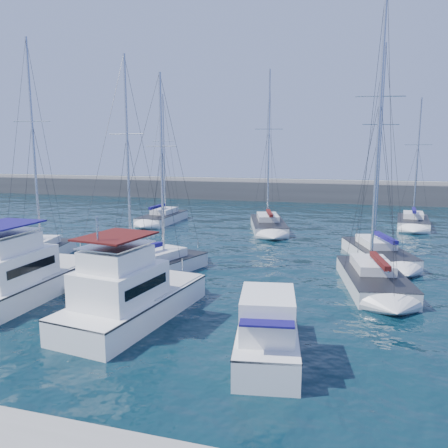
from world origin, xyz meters
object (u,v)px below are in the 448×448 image
(motor_yacht_stbd_inner, at_px, (130,298))
(motor_yacht_stbd_outer, at_px, (267,335))
(sailboat_mid_b, at_px, (125,262))
(sailboat_mid_d, at_px, (373,278))
(sailboat_mid_e, at_px, (377,253))
(sailboat_back_a, at_px, (163,218))
(sailboat_back_c, at_px, (413,222))
(sailboat_mid_c, at_px, (157,266))
(motor_yacht_port_inner, at_px, (20,278))
(sailboat_mid_a, at_px, (36,253))
(sailboat_back_b, at_px, (268,225))

(motor_yacht_stbd_inner, xyz_separation_m, motor_yacht_stbd_outer, (6.94, -1.96, -0.19))
(motor_yacht_stbd_inner, xyz_separation_m, sailboat_mid_b, (-4.71, 8.04, -0.62))
(sailboat_mid_d, distance_m, sailboat_mid_e, 7.07)
(sailboat_back_a, bearing_deg, sailboat_back_c, 9.91)
(sailboat_mid_c, distance_m, sailboat_mid_d, 13.51)
(motor_yacht_port_inner, bearing_deg, sailboat_mid_c, 51.38)
(motor_yacht_stbd_inner, relative_size, sailboat_mid_b, 0.61)
(motor_yacht_stbd_outer, bearing_deg, motor_yacht_stbd_inner, 154.65)
(motor_yacht_stbd_outer, height_order, sailboat_mid_d, sailboat_mid_d)
(sailboat_mid_a, height_order, sailboat_mid_c, sailboat_mid_a)
(motor_yacht_stbd_outer, bearing_deg, motor_yacht_port_inner, 157.84)
(sailboat_mid_e, relative_size, sailboat_back_c, 1.15)
(sailboat_mid_e, bearing_deg, motor_yacht_stbd_inner, -144.31)
(motor_yacht_stbd_outer, distance_m, sailboat_mid_d, 11.49)
(sailboat_mid_e, distance_m, sailboat_back_a, 25.12)
(sailboat_mid_d, bearing_deg, sailboat_mid_e, 75.05)
(motor_yacht_port_inner, bearing_deg, motor_yacht_stbd_inner, -9.81)
(motor_yacht_stbd_inner, distance_m, sailboat_back_b, 25.86)
(sailboat_mid_b, relative_size, sailboat_back_b, 0.89)
(sailboat_back_b, bearing_deg, sailboat_mid_b, -125.67)
(sailboat_mid_a, bearing_deg, motor_yacht_stbd_inner, -47.35)
(motor_yacht_port_inner, height_order, sailboat_mid_b, sailboat_mid_b)
(motor_yacht_port_inner, relative_size, motor_yacht_stbd_outer, 1.56)
(sailboat_mid_d, bearing_deg, sailboat_mid_a, 170.32)
(sailboat_back_a, xyz_separation_m, sailboat_back_c, (26.77, 4.45, -0.00))
(sailboat_mid_a, bearing_deg, motor_yacht_stbd_outer, -41.12)
(sailboat_mid_b, xyz_separation_m, sailboat_back_b, (6.58, 17.74, 0.01))
(sailboat_mid_a, xyz_separation_m, sailboat_mid_b, (7.51, -0.51, -0.04))
(sailboat_mid_a, distance_m, sailboat_mid_b, 7.53)
(sailboat_mid_d, relative_size, sailboat_back_b, 1.09)
(sailboat_mid_b, bearing_deg, motor_yacht_stbd_outer, -36.28)
(sailboat_mid_a, height_order, sailboat_mid_b, sailboat_mid_a)
(sailboat_back_a, relative_size, sailboat_back_b, 0.89)
(sailboat_back_a, bearing_deg, motor_yacht_stbd_outer, -58.71)
(motor_yacht_stbd_inner, xyz_separation_m, sailboat_mid_d, (11.30, 8.66, -0.57))
(sailboat_mid_c, bearing_deg, sailboat_mid_a, -165.85)
(sailboat_back_b, bearing_deg, sailboat_mid_e, -60.39)
(motor_yacht_stbd_inner, xyz_separation_m, sailboat_mid_e, (11.92, 15.71, -0.60))
(motor_yacht_stbd_outer, height_order, sailboat_back_c, sailboat_back_c)
(sailboat_mid_e, distance_m, sailboat_back_b, 14.23)
(motor_yacht_port_inner, distance_m, sailboat_mid_b, 7.32)
(sailboat_mid_e, xyz_separation_m, sailboat_back_c, (4.41, 15.91, -0.02))
(sailboat_back_a, bearing_deg, sailboat_mid_d, -39.94)
(sailboat_mid_a, relative_size, sailboat_mid_e, 1.02)
(motor_yacht_stbd_outer, distance_m, sailboat_back_c, 34.86)
(sailboat_mid_a, height_order, sailboat_back_a, sailboat_mid_a)
(motor_yacht_stbd_outer, height_order, sailboat_mid_e, sailboat_mid_e)
(motor_yacht_stbd_inner, bearing_deg, sailboat_mid_d, 45.06)
(motor_yacht_port_inner, xyz_separation_m, sailboat_mid_b, (2.59, 6.82, -0.62))
(motor_yacht_stbd_inner, xyz_separation_m, sailboat_mid_c, (-2.17, 7.71, -0.62))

